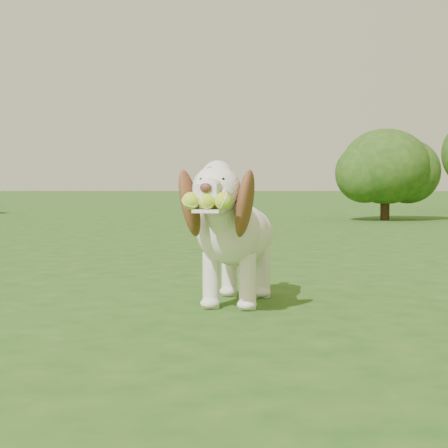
{
  "coord_description": "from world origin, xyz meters",
  "views": [
    {
      "loc": [
        0.34,
        -3.39,
        0.61
      ],
      "look_at": [
        0.24,
        0.06,
        0.41
      ],
      "focal_mm": 60.0,
      "sensor_mm": 36.0,
      "label": 1
    }
  ],
  "objects": [
    {
      "name": "dog",
      "position": [
        0.28,
        0.27,
        0.37
      ],
      "size": [
        0.5,
        1.08,
        0.7
      ],
      "rotation": [
        0.0,
        0.0,
        -0.2
      ],
      "color": "white",
      "rests_on": "ground"
    },
    {
      "name": "ground",
      "position": [
        0.0,
        0.0,
        0.0
      ],
      "size": [
        80.0,
        80.0,
        0.0
      ],
      "primitive_type": "plane",
      "color": "#1E4B15",
      "rests_on": "ground"
    },
    {
      "name": "shrub_c",
      "position": [
        2.47,
        8.12,
        0.82
      ],
      "size": [
        1.35,
        1.35,
        1.4
      ],
      "color": "#382314",
      "rests_on": "ground"
    }
  ]
}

